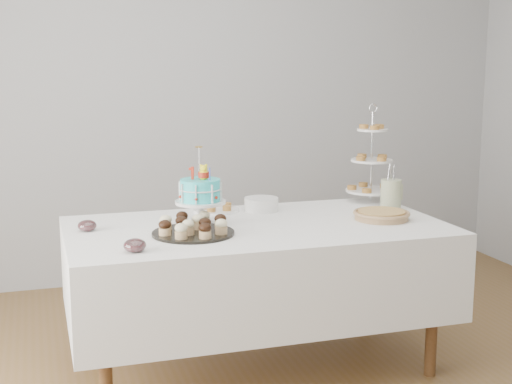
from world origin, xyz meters
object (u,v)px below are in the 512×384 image
object	(u,v)px
birthday_cake	(201,203)
cupcake_tray	(193,225)
tiered_stand	(372,161)
pastry_plate	(216,208)
jam_bowl_a	(135,246)
pie	(381,214)
plate_stack	(261,204)
jam_bowl_b	(87,226)
utensil_pitcher	(391,193)
table	(257,268)

from	to	relation	value
birthday_cake	cupcake_tray	world-z (taller)	birthday_cake
tiered_stand	pastry_plate	size ratio (longest dim) A/B	2.25
jam_bowl_a	pie	bearing A→B (deg)	11.17
jam_bowl_a	pastry_plate	bearing A→B (deg)	52.92
cupcake_tray	pastry_plate	xyz separation A→B (m)	(0.24, 0.50, -0.03)
plate_stack	jam_bowl_b	distance (m)	0.99
tiered_stand	pastry_plate	xyz separation A→B (m)	(-0.96, -0.01, -0.23)
jam_bowl_b	utensil_pitcher	xyz separation A→B (m)	(1.68, 0.02, 0.07)
tiered_stand	cupcake_tray	bearing A→B (deg)	-157.17
plate_stack	jam_bowl_a	xyz separation A→B (m)	(-0.80, -0.67, -0.01)
table	pastry_plate	size ratio (longest dim) A/B	7.42
jam_bowl_a	utensil_pitcher	bearing A→B (deg)	17.91
pie	jam_bowl_a	bearing A→B (deg)	-168.83
pie	tiered_stand	bearing A→B (deg)	70.13
pie	jam_bowl_a	distance (m)	1.36
plate_stack	pastry_plate	distance (m)	0.25
cupcake_tray	jam_bowl_b	world-z (taller)	cupcake_tray
pie	plate_stack	size ratio (longest dim) A/B	1.58
table	pie	distance (m)	0.72
birthday_cake	utensil_pitcher	distance (m)	1.11
table	pastry_plate	xyz separation A→B (m)	(-0.12, 0.39, 0.24)
cupcake_tray	plate_stack	bearing A→B (deg)	41.74
pie	pastry_plate	distance (m)	0.91
table	pie	world-z (taller)	pie
tiered_stand	jam_bowl_a	xyz separation A→B (m)	(-1.51, -0.74, -0.21)
pie	pastry_plate	world-z (taller)	pie
pastry_plate	jam_bowl_a	world-z (taller)	jam_bowl_a
birthday_cake	tiered_stand	distance (m)	1.16
plate_stack	table	bearing A→B (deg)	-111.45
pie	jam_bowl_b	size ratio (longest dim) A/B	3.22
pie	jam_bowl_b	world-z (taller)	jam_bowl_b
pie	plate_stack	world-z (taller)	plate_stack
plate_stack	jam_bowl_b	world-z (taller)	plate_stack
table	pie	xyz separation A→B (m)	(0.67, -0.08, 0.25)
jam_bowl_b	utensil_pitcher	world-z (taller)	utensil_pitcher
pie	utensil_pitcher	world-z (taller)	utensil_pitcher
jam_bowl_b	utensil_pitcher	size ratio (longest dim) A/B	0.36
birthday_cake	jam_bowl_b	size ratio (longest dim) A/B	4.28
plate_stack	pastry_plate	xyz separation A→B (m)	(-0.25, 0.06, -0.02)
cupcake_tray	pie	size ratio (longest dim) A/B	1.34
table	cupcake_tray	xyz separation A→B (m)	(-0.36, -0.10, 0.27)
cupcake_tray	jam_bowl_b	distance (m)	0.54
pie	pastry_plate	bearing A→B (deg)	149.16
birthday_cake	jam_bowl_a	xyz separation A→B (m)	(-0.40, -0.45, -0.08)
pastry_plate	jam_bowl_a	bearing A→B (deg)	-127.08
cupcake_tray	jam_bowl_a	xyz separation A→B (m)	(-0.31, -0.24, -0.02)
pie	pastry_plate	size ratio (longest dim) A/B	1.16
table	tiered_stand	size ratio (longest dim) A/B	3.30
table	cupcake_tray	bearing A→B (deg)	-163.79
cupcake_tray	table	bearing A→B (deg)	16.21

